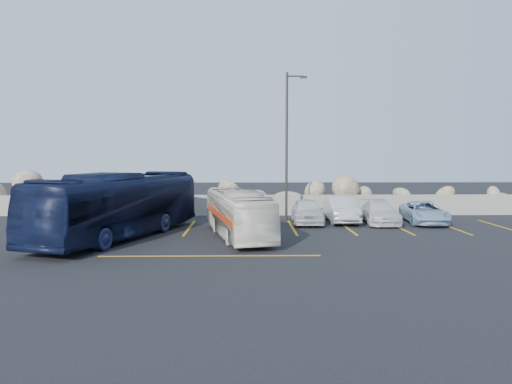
{
  "coord_description": "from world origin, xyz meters",
  "views": [
    {
      "loc": [
        0.33,
        -17.51,
        3.7
      ],
      "look_at": [
        0.74,
        4.0,
        2.01
      ],
      "focal_mm": 35.0,
      "sensor_mm": 36.0,
      "label": 1
    }
  ],
  "objects_px": {
    "vintage_bus": "(238,214)",
    "car_b": "(341,210)",
    "lamppost": "(288,142)",
    "car_a": "(307,211)",
    "tour_coach": "(120,205)",
    "car_d": "(424,212)",
    "car_c": "(380,212)"
  },
  "relations": [
    {
      "from": "vintage_bus",
      "to": "car_b",
      "type": "height_order",
      "value": "vintage_bus"
    },
    {
      "from": "lamppost",
      "to": "car_a",
      "type": "relative_size",
      "value": 2.08
    },
    {
      "from": "lamppost",
      "to": "car_a",
      "type": "xyz_separation_m",
      "value": [
        0.95,
        -1.1,
        -3.64
      ]
    },
    {
      "from": "lamppost",
      "to": "car_b",
      "type": "bearing_deg",
      "value": -12.25
    },
    {
      "from": "tour_coach",
      "to": "vintage_bus",
      "type": "bearing_deg",
      "value": 20.77
    },
    {
      "from": "vintage_bus",
      "to": "car_a",
      "type": "relative_size",
      "value": 1.94
    },
    {
      "from": "tour_coach",
      "to": "car_b",
      "type": "bearing_deg",
      "value": 43.45
    },
    {
      "from": "car_a",
      "to": "car_b",
      "type": "relative_size",
      "value": 0.94
    },
    {
      "from": "lamppost",
      "to": "car_a",
      "type": "bearing_deg",
      "value": -49.18
    },
    {
      "from": "lamppost",
      "to": "car_b",
      "type": "distance_m",
      "value": 4.64
    },
    {
      "from": "vintage_bus",
      "to": "car_a",
      "type": "distance_m",
      "value": 5.45
    },
    {
      "from": "lamppost",
      "to": "car_d",
      "type": "distance_m",
      "value": 8.12
    },
    {
      "from": "car_a",
      "to": "car_c",
      "type": "xyz_separation_m",
      "value": [
        3.81,
        -0.05,
        -0.07
      ]
    },
    {
      "from": "car_c",
      "to": "car_d",
      "type": "distance_m",
      "value": 2.36
    },
    {
      "from": "lamppost",
      "to": "car_d",
      "type": "height_order",
      "value": "lamppost"
    },
    {
      "from": "car_a",
      "to": "tour_coach",
      "type": "bearing_deg",
      "value": -152.13
    },
    {
      "from": "vintage_bus",
      "to": "tour_coach",
      "type": "xyz_separation_m",
      "value": [
        -5.15,
        -0.12,
        0.39
      ]
    },
    {
      "from": "lamppost",
      "to": "car_c",
      "type": "relative_size",
      "value": 2.0
    },
    {
      "from": "car_c",
      "to": "vintage_bus",
      "type": "bearing_deg",
      "value": -147.47
    },
    {
      "from": "car_d",
      "to": "tour_coach",
      "type": "bearing_deg",
      "value": -159.4
    },
    {
      "from": "car_a",
      "to": "vintage_bus",
      "type": "bearing_deg",
      "value": -128.89
    },
    {
      "from": "lamppost",
      "to": "car_d",
      "type": "bearing_deg",
      "value": -8.99
    },
    {
      "from": "lamppost",
      "to": "car_c",
      "type": "bearing_deg",
      "value": -13.56
    },
    {
      "from": "vintage_bus",
      "to": "tour_coach",
      "type": "height_order",
      "value": "tour_coach"
    },
    {
      "from": "tour_coach",
      "to": "car_c",
      "type": "relative_size",
      "value": 2.55
    },
    {
      "from": "tour_coach",
      "to": "car_b",
      "type": "xyz_separation_m",
      "value": [
        10.6,
        4.72,
        -0.75
      ]
    },
    {
      "from": "lamppost",
      "to": "car_b",
      "type": "height_order",
      "value": "lamppost"
    },
    {
      "from": "tour_coach",
      "to": "car_d",
      "type": "height_order",
      "value": "tour_coach"
    },
    {
      "from": "car_b",
      "to": "car_d",
      "type": "distance_m",
      "value": 4.32
    },
    {
      "from": "car_a",
      "to": "car_d",
      "type": "distance_m",
      "value": 6.18
    },
    {
      "from": "tour_coach",
      "to": "car_d",
      "type": "xyz_separation_m",
      "value": [
        14.89,
        4.21,
        -0.85
      ]
    },
    {
      "from": "car_c",
      "to": "lamppost",
      "type": "bearing_deg",
      "value": 170.07
    }
  ]
}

